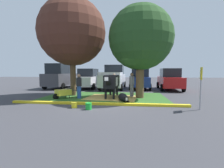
% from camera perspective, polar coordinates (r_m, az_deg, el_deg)
% --- Properties ---
extents(ground_plane, '(80.00, 80.00, 0.00)m').
position_cam_1_polar(ground_plane, '(8.57, -2.70, -7.19)').
color(ground_plane, '#38383D').
extents(grass_island, '(8.15, 4.85, 0.02)m').
position_cam_1_polar(grass_island, '(10.93, -2.69, -4.60)').
color(grass_island, '#2D5B23').
rests_on(grass_island, ground).
extents(curb_yellow, '(9.35, 0.24, 0.12)m').
position_cam_1_polar(curb_yellow, '(8.43, -5.57, -6.99)').
color(curb_yellow, yellow).
rests_on(curb_yellow, ground).
extents(hay_bedding, '(3.47, 2.77, 0.04)m').
position_cam_1_polar(hay_bedding, '(10.48, -0.19, -4.90)').
color(hay_bedding, tan).
rests_on(hay_bedding, ground).
extents(shade_tree_left, '(4.73, 4.73, 6.87)m').
position_cam_1_polar(shade_tree_left, '(12.16, -14.00, 17.50)').
color(shade_tree_left, brown).
rests_on(shade_tree_left, ground).
extents(shade_tree_right, '(4.13, 4.13, 5.96)m').
position_cam_1_polar(shade_tree_right, '(10.80, 10.13, 15.81)').
color(shade_tree_right, brown).
rests_on(shade_tree_right, ground).
extents(cow_holstein, '(0.79, 3.14, 1.53)m').
position_cam_1_polar(cow_holstein, '(10.45, -0.16, 0.88)').
color(cow_holstein, black).
rests_on(cow_holstein, ground).
extents(calf_lying, '(0.81, 1.33, 0.48)m').
position_cam_1_polar(calf_lying, '(9.30, 3.93, -4.78)').
color(calf_lying, black).
rests_on(calf_lying, ground).
extents(person_handler, '(0.34, 0.53, 1.58)m').
position_cam_1_polar(person_handler, '(10.45, -11.70, -0.50)').
color(person_handler, '#23478C').
rests_on(person_handler, ground).
extents(person_visitor_near, '(0.34, 0.49, 1.65)m').
position_cam_1_polar(person_visitor_near, '(10.84, 7.10, -0.01)').
color(person_visitor_near, slate).
rests_on(person_visitor_near, ground).
extents(person_visitor_far, '(0.51, 0.34, 1.59)m').
position_cam_1_polar(person_visitor_far, '(12.23, 0.77, 0.35)').
color(person_visitor_far, black).
rests_on(person_visitor_far, ground).
extents(wheelbarrow, '(1.27, 1.43, 0.63)m').
position_cam_1_polar(wheelbarrow, '(10.72, -17.14, -2.93)').
color(wheelbarrow, gold).
rests_on(wheelbarrow, ground).
extents(parking_sign, '(0.15, 0.44, 1.93)m').
position_cam_1_polar(parking_sign, '(8.18, 29.16, 1.30)').
color(parking_sign, '#99999E').
rests_on(parking_sign, ground).
extents(bucket_yellow, '(0.30, 0.30, 0.27)m').
position_cam_1_polar(bucket_yellow, '(7.92, -13.32, -7.22)').
color(bucket_yellow, yellow).
rests_on(bucket_yellow, ground).
extents(bucket_green, '(0.30, 0.30, 0.31)m').
position_cam_1_polar(bucket_green, '(7.46, -8.37, -7.74)').
color(bucket_green, green).
rests_on(bucket_green, ground).
extents(suv_dark_grey, '(2.28, 4.68, 2.52)m').
position_cam_1_polar(suv_dark_grey, '(17.71, -17.83, 2.77)').
color(suv_dark_grey, '#3D3D42').
rests_on(suv_dark_grey, ground).
extents(hatchback_white, '(2.18, 4.48, 2.02)m').
position_cam_1_polar(hatchback_white, '(16.70, -8.40, 1.86)').
color(hatchback_white, silver).
rests_on(hatchback_white, ground).
extents(pickup_truck_maroon, '(2.40, 5.48, 2.42)m').
position_cam_1_polar(pickup_truck_maroon, '(16.23, 0.50, 2.30)').
color(pickup_truck_maroon, silver).
rests_on(pickup_truck_maroon, ground).
extents(sedan_blue, '(2.18, 4.48, 2.02)m').
position_cam_1_polar(sedan_blue, '(16.30, 9.96, 1.78)').
color(sedan_blue, navy).
rests_on(sedan_blue, ground).
extents(sedan_red, '(2.18, 4.48, 2.02)m').
position_cam_1_polar(sedan_red, '(16.11, 19.90, 1.55)').
color(sedan_red, red).
rests_on(sedan_red, ground).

